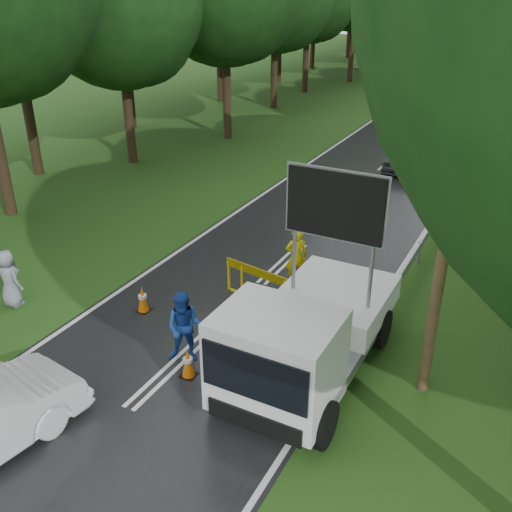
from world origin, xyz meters
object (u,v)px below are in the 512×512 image
Objects in this scene: queue_car_second at (438,122)px; queue_car_third at (470,99)px; officer at (296,257)px; queue_car_fourth at (489,79)px; work_truck at (304,335)px; queue_car_first at (406,152)px; civilian at (185,327)px; barrier at (263,279)px.

queue_car_third reaches higher than queue_car_second.
queue_car_fourth is (0.52, 35.77, -0.06)m from officer.
work_truck is 1.35× the size of queue_car_first.
civilian reaches higher than queue_car_fourth.
queue_car_fourth is (0.58, 16.08, 0.13)m from queue_car_second.
work_truck is 1.19× the size of queue_car_second.
queue_car_fourth reaches higher than barrier.
barrier is at bearing -85.72° from queue_car_fourth.
queue_car_second reaches higher than barrier.
officer is (0.32, 1.46, 0.08)m from barrier.
queue_car_third is at bearing 82.19° from queue_car_first.
queue_car_fourth is (-1.42, 39.73, -0.39)m from work_truck.
civilian is (-0.43, -3.04, 0.10)m from barrier.
queue_car_third is (1.24, 31.37, -0.15)m from civilian.
civilian is 0.43× the size of queue_car_first.
queue_car_second is 7.20m from queue_car_third.
work_truck is at bearing -79.14° from queue_car_second.
queue_car_third is (-1.45, 30.83, -0.46)m from work_truck.
queue_car_first is 0.88× the size of queue_car_second.
queue_car_second is 0.95× the size of queue_car_fourth.
barrier is 0.47× the size of queue_car_third.
queue_car_first is (0.69, 17.13, -0.18)m from civilian.
queue_car_first is (-2.00, 16.60, -0.49)m from work_truck.
civilian is 31.39m from queue_car_third.
civilian is 0.36× the size of queue_car_fourth.
barrier is 14.09m from queue_car_first.
officer is 4.56m from civilian.
queue_car_first is at bearing 66.05° from civilian.
queue_car_fourth is at bearing 82.97° from queue_car_first.
work_truck is 30.87m from queue_car_third.
officer is 0.35× the size of queue_car_fourth.
officer is 0.98× the size of civilian.
queue_car_first is at bearing -85.87° from queue_car_fourth.
barrier is 21.14m from queue_car_second.
work_truck reaches higher than queue_car_fourth.
barrier is 1.43× the size of officer.
queue_car_second is (-0.06, 19.68, -0.19)m from officer.
officer is 12.63m from queue_car_first.
civilian is (-0.75, -4.50, 0.02)m from officer.
barrier is 0.60× the size of queue_car_first.
queue_car_second is at bearing -86.50° from queue_car_fourth.
civilian is 0.38× the size of queue_car_second.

